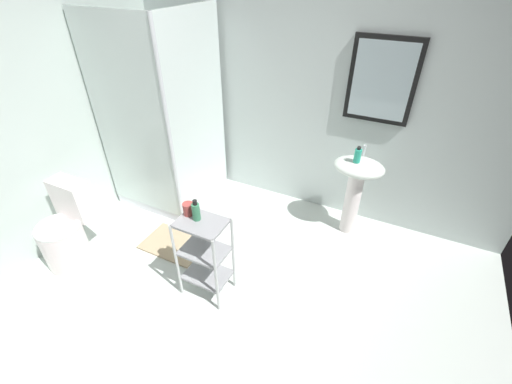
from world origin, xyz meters
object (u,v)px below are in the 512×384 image
body_wash_bottle_green (196,211)px  bath_mat (174,244)px  toilet (67,232)px  shower_stall (171,163)px  rinse_cup (188,209)px  pedestal_sink (356,182)px  hand_soap_bottle (358,155)px  storage_cart (205,252)px

body_wash_bottle_green → bath_mat: size_ratio=0.28×
bath_mat → toilet: bearing=-143.0°
body_wash_bottle_green → toilet: bearing=-168.8°
shower_stall → rinse_cup: size_ratio=20.83×
shower_stall → rinse_cup: 1.34m
body_wash_bottle_green → rinse_cup: (-0.09, 0.02, -0.03)m
pedestal_sink → bath_mat: size_ratio=1.35×
hand_soap_bottle → body_wash_bottle_green: bearing=-125.5°
toilet → body_wash_bottle_green: size_ratio=4.49×
body_wash_bottle_green → rinse_cup: size_ratio=1.76×
toilet → bath_mat: size_ratio=1.27×
rinse_cup → bath_mat: size_ratio=0.16×
pedestal_sink → rinse_cup: bearing=-128.6°
storage_cart → hand_soap_bottle: 1.57m
hand_soap_bottle → rinse_cup: hand_soap_bottle is taller
pedestal_sink → toilet: bearing=-145.1°
rinse_cup → pedestal_sink: bearing=51.4°
shower_stall → storage_cart: 1.43m
body_wash_bottle_green → rinse_cup: body_wash_bottle_green is taller
pedestal_sink → body_wash_bottle_green: size_ratio=4.78×
toilet → hand_soap_bottle: (2.15, 1.49, 0.56)m
body_wash_bottle_green → rinse_cup: bearing=164.9°
pedestal_sink → bath_mat: 1.85m
hand_soap_bottle → storage_cart: bearing=-123.8°
storage_cart → rinse_cup: 0.38m
bath_mat → hand_soap_bottle: bearing=33.5°
shower_stall → rinse_cup: (0.93, -0.92, 0.32)m
bath_mat → storage_cart: bearing=-26.8°
pedestal_sink → bath_mat: (-1.46, -0.98, -0.57)m
pedestal_sink → storage_cart: (-0.86, -1.28, -0.14)m
pedestal_sink → toilet: 2.67m
shower_stall → hand_soap_bottle: (1.89, 0.29, 0.41)m
shower_stall → toilet: 1.23m
pedestal_sink → toilet: pedestal_sink is taller
shower_stall → bath_mat: (0.46, -0.65, -0.45)m
body_wash_bottle_green → pedestal_sink: bearing=54.4°
storage_cart → bath_mat: 0.79m
storage_cart → hand_soap_bottle: (0.83, 1.25, 0.44)m
shower_stall → rinse_cup: bearing=-44.7°
storage_cart → bath_mat: bearing=153.2°
pedestal_sink → hand_soap_bottle: bearing=-128.5°
pedestal_sink → hand_soap_bottle: hand_soap_bottle is taller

